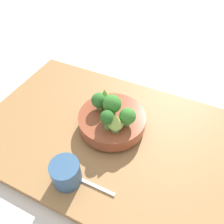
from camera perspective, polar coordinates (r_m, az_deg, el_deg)
ground_plane at (r=0.84m, az=-0.08°, el=-7.19°), size 6.00×6.00×0.00m
table at (r=0.83m, az=-0.08°, el=-6.51°), size 1.00×0.63×0.03m
bowl at (r=0.81m, az=0.00°, el=-2.25°), size 0.25×0.25×0.06m
romanesco_piece_near at (r=0.71m, az=0.93°, el=-2.33°), size 0.05×0.05×0.08m
broccoli_floret_front at (r=0.71m, az=-1.29°, el=-1.66°), size 0.05×0.05×0.08m
broccoli_floret_right at (r=0.73m, az=4.07°, el=-1.17°), size 0.06×0.06×0.07m
broccoli_floret_left at (r=0.78m, az=-3.41°, el=2.99°), size 0.06×0.06×0.07m
romanesco_piece_far at (r=0.79m, az=-1.85°, el=4.24°), size 0.05×0.05×0.08m
broccoli_floret_center at (r=0.75m, az=0.00°, el=1.93°), size 0.06×0.06×0.09m
cup at (r=0.69m, az=-11.93°, el=-15.32°), size 0.09×0.09×0.09m
fork at (r=0.72m, az=-6.51°, el=-17.80°), size 0.19×0.01×0.01m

